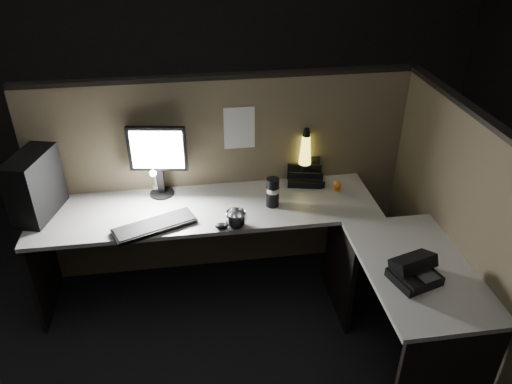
{
  "coord_description": "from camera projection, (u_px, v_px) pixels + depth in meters",
  "views": [
    {
      "loc": [
        -0.23,
        -2.23,
        2.55
      ],
      "look_at": [
        0.15,
        0.35,
        0.97
      ],
      "focal_mm": 35.0,
      "sensor_mm": 36.0,
      "label": 1
    }
  ],
  "objects": [
    {
      "name": "keyboard",
      "position": [
        155.0,
        226.0,
        3.13
      ],
      "size": [
        0.54,
        0.35,
        0.03
      ],
      "primitive_type": "cube",
      "rotation": [
        0.0,
        0.0,
        0.38
      ],
      "color": "black",
      "rests_on": "desk"
    },
    {
      "name": "room_shell",
      "position": [
        235.0,
        116.0,
        2.39
      ],
      "size": [
        6.0,
        6.0,
        6.0
      ],
      "color": "silver",
      "rests_on": "ground"
    },
    {
      "name": "figurine",
      "position": [
        338.0,
        185.0,
        3.5
      ],
      "size": [
        0.06,
        0.06,
        0.06
      ],
      "primitive_type": "sphere",
      "color": "orange",
      "rests_on": "desk"
    },
    {
      "name": "desk_phone",
      "position": [
        413.0,
        271.0,
        2.7
      ],
      "size": [
        0.29,
        0.29,
        0.14
      ],
      "rotation": [
        0.0,
        0.0,
        0.29
      ],
      "color": "black",
      "rests_on": "desk"
    },
    {
      "name": "pinned_paper",
      "position": [
        239.0,
        128.0,
        3.41
      ],
      "size": [
        0.21,
        0.0,
        0.3
      ],
      "primitive_type": "cube",
      "color": "white",
      "rests_on": "partition_back"
    },
    {
      "name": "lava_lamp",
      "position": [
        305.0,
        158.0,
        3.59
      ],
      "size": [
        0.11,
        0.11,
        0.4
      ],
      "color": "black",
      "rests_on": "desk"
    },
    {
      "name": "desk",
      "position": [
        262.0,
        252.0,
        3.17
      ],
      "size": [
        2.6,
        1.6,
        0.73
      ],
      "color": "#A7A59E",
      "rests_on": "ground"
    },
    {
      "name": "floor",
      "position": [
        241.0,
        349.0,
        3.23
      ],
      "size": [
        6.0,
        6.0,
        0.0
      ],
      "primitive_type": "plane",
      "color": "black",
      "rests_on": "ground"
    },
    {
      "name": "mouse",
      "position": [
        221.0,
        226.0,
        3.13
      ],
      "size": [
        0.09,
        0.06,
        0.03
      ],
      "primitive_type": "ellipsoid",
      "rotation": [
        0.0,
        0.0,
        -0.06
      ],
      "color": "black",
      "rests_on": "desk"
    },
    {
      "name": "clip_lamp",
      "position": [
        154.0,
        178.0,
        3.42
      ],
      "size": [
        0.04,
        0.17,
        0.22
      ],
      "color": "silver",
      "rests_on": "desk"
    },
    {
      "name": "steel_mug",
      "position": [
        236.0,
        220.0,
        3.12
      ],
      "size": [
        0.17,
        0.17,
        0.11
      ],
      "primitive_type": "imported",
      "rotation": [
        0.0,
        0.0,
        0.26
      ],
      "color": "silver",
      "rests_on": "desk"
    },
    {
      "name": "monitor",
      "position": [
        158.0,
        154.0,
        3.34
      ],
      "size": [
        0.39,
        0.17,
        0.5
      ],
      "rotation": [
        0.0,
        0.0,
        -0.16
      ],
      "color": "black",
      "rests_on": "desk"
    },
    {
      "name": "partition_back",
      "position": [
        224.0,
        179.0,
        3.63
      ],
      "size": [
        2.66,
        0.06,
        1.5
      ],
      "primitive_type": "cube",
      "color": "brown",
      "rests_on": "ground"
    },
    {
      "name": "travel_mug",
      "position": [
        273.0,
        192.0,
        3.31
      ],
      "size": [
        0.09,
        0.09,
        0.2
      ],
      "primitive_type": "cylinder",
      "color": "black",
      "rests_on": "desk"
    },
    {
      "name": "pc_tower",
      "position": [
        35.0,
        185.0,
        3.17
      ],
      "size": [
        0.29,
        0.44,
        0.43
      ],
      "primitive_type": "cube",
      "rotation": [
        0.0,
        0.0,
        -0.27
      ],
      "color": "black",
      "rests_on": "desk"
    },
    {
      "name": "partition_right",
      "position": [
        449.0,
        228.0,
        3.1
      ],
      "size": [
        0.06,
        1.66,
        1.5
      ],
      "primitive_type": "cube",
      "color": "brown",
      "rests_on": "ground"
    },
    {
      "name": "organizer",
      "position": [
        304.0,
        175.0,
        3.63
      ],
      "size": [
        0.29,
        0.26,
        0.19
      ],
      "rotation": [
        0.0,
        0.0,
        -0.22
      ],
      "color": "black",
      "rests_on": "desk"
    }
  ]
}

